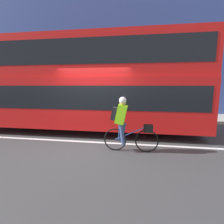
% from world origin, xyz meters
% --- Properties ---
extents(ground_plane, '(80.00, 80.00, 0.00)m').
position_xyz_m(ground_plane, '(0.00, 0.00, 0.00)').
color(ground_plane, '#38383A').
extents(road_center_line, '(50.00, 0.14, 0.01)m').
position_xyz_m(road_center_line, '(0.00, 0.10, 0.00)').
color(road_center_line, silver).
rests_on(road_center_line, ground_plane).
extents(sidewalk_curb, '(60.00, 2.46, 0.15)m').
position_xyz_m(sidewalk_curb, '(0.00, 4.92, 0.07)').
color(sidewalk_curb, '#A8A399').
rests_on(sidewalk_curb, ground_plane).
extents(building_facade, '(60.00, 0.30, 8.49)m').
position_xyz_m(building_facade, '(0.00, 6.30, 4.24)').
color(building_facade, '#33478C').
rests_on(building_facade, ground_plane).
extents(bus, '(9.35, 2.60, 3.75)m').
position_xyz_m(bus, '(-0.66, 1.66, 2.09)').
color(bus, black).
rests_on(bus, ground_plane).
extents(cyclist_on_bike, '(1.58, 0.32, 1.60)m').
position_xyz_m(cyclist_on_bike, '(1.20, -0.52, 0.86)').
color(cyclist_on_bike, black).
rests_on(cyclist_on_bike, ground_plane).
extents(trash_bin, '(0.58, 0.58, 0.85)m').
position_xyz_m(trash_bin, '(-3.68, 4.80, 0.57)').
color(trash_bin, '#194C23').
rests_on(trash_bin, sidewalk_curb).
extents(street_sign_post, '(0.36, 0.09, 2.56)m').
position_xyz_m(street_sign_post, '(-0.99, 4.79, 1.58)').
color(street_sign_post, '#59595B').
rests_on(street_sign_post, sidewalk_curb).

